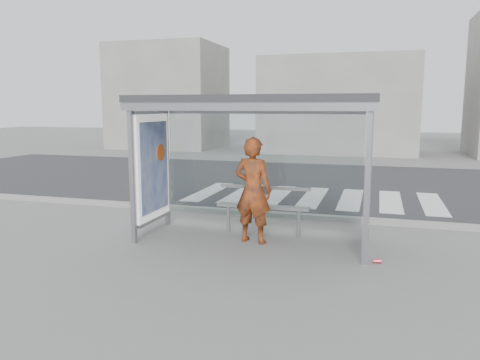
# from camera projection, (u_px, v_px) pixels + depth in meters

# --- Properties ---
(ground) EXTENTS (80.00, 80.00, 0.00)m
(ground) POSITION_uv_depth(u_px,v_px,m) (252.00, 241.00, 8.51)
(ground) COLOR slate
(ground) RESTS_ON ground
(road) EXTENTS (30.00, 10.00, 0.01)m
(road) POSITION_uv_depth(u_px,v_px,m) (308.00, 182.00, 15.14)
(road) COLOR #28282B
(road) RESTS_ON ground
(curb) EXTENTS (30.00, 0.18, 0.12)m
(curb) POSITION_uv_depth(u_px,v_px,m) (275.00, 215.00, 10.35)
(curb) COLOR gray
(curb) RESTS_ON ground
(crosswalk) EXTENTS (6.55, 3.00, 0.00)m
(crosswalk) POSITION_uv_depth(u_px,v_px,m) (313.00, 197.00, 12.64)
(crosswalk) COLOR silver
(crosswalk) RESTS_ON ground
(bus_shelter) EXTENTS (4.25, 1.65, 2.62)m
(bus_shelter) POSITION_uv_depth(u_px,v_px,m) (233.00, 132.00, 8.37)
(bus_shelter) COLOR gray
(bus_shelter) RESTS_ON ground
(building_left) EXTENTS (6.00, 5.00, 6.00)m
(building_left) POSITION_uv_depth(u_px,v_px,m) (169.00, 97.00, 27.91)
(building_left) COLOR gray
(building_left) RESTS_ON ground
(building_center) EXTENTS (8.00, 5.00, 5.00)m
(building_center) POSITION_uv_depth(u_px,v_px,m) (339.00, 105.00, 25.17)
(building_center) COLOR gray
(building_center) RESTS_ON ground
(person) EXTENTS (0.76, 0.57, 1.90)m
(person) POSITION_uv_depth(u_px,v_px,m) (253.00, 190.00, 8.33)
(person) COLOR red
(person) RESTS_ON ground
(bench) EXTENTS (1.78, 0.27, 0.92)m
(bench) POSITION_uv_depth(u_px,v_px,m) (263.00, 206.00, 8.92)
(bench) COLOR gray
(bench) RESTS_ON ground
(soda_can) EXTENTS (0.14, 0.09, 0.07)m
(soda_can) POSITION_uv_depth(u_px,v_px,m) (377.00, 261.00, 7.31)
(soda_can) COLOR #EB455A
(soda_can) RESTS_ON ground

